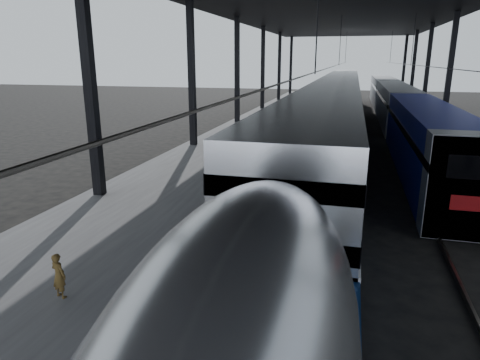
% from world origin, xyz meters
% --- Properties ---
extents(ground, '(160.00, 160.00, 0.00)m').
position_xyz_m(ground, '(0.00, 0.00, 0.00)').
color(ground, black).
rests_on(ground, ground).
extents(platform, '(6.00, 80.00, 1.00)m').
position_xyz_m(platform, '(-3.50, 20.00, 0.50)').
color(platform, '#4C4C4F').
rests_on(platform, ground).
extents(yellow_strip, '(0.30, 80.00, 0.01)m').
position_xyz_m(yellow_strip, '(-0.70, 20.00, 1.00)').
color(yellow_strip, gold).
rests_on(yellow_strip, platform).
extents(rails, '(6.52, 80.00, 0.16)m').
position_xyz_m(rails, '(4.50, 20.00, 0.08)').
color(rails, slate).
rests_on(rails, ground).
extents(canopy, '(18.00, 75.00, 9.47)m').
position_xyz_m(canopy, '(1.90, 20.00, 9.12)').
color(canopy, black).
rests_on(canopy, ground).
extents(tgv_train, '(3.09, 65.20, 4.43)m').
position_xyz_m(tgv_train, '(2.00, 23.45, 2.07)').
color(tgv_train, '#AFB1B6').
rests_on(tgv_train, ground).
extents(second_train, '(2.60, 56.05, 3.59)m').
position_xyz_m(second_train, '(7.00, 33.25, 1.82)').
color(second_train, navy).
rests_on(second_train, ground).
extents(child, '(0.42, 0.33, 1.00)m').
position_xyz_m(child, '(-2.57, -1.63, 1.50)').
color(child, brown).
rests_on(child, platform).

